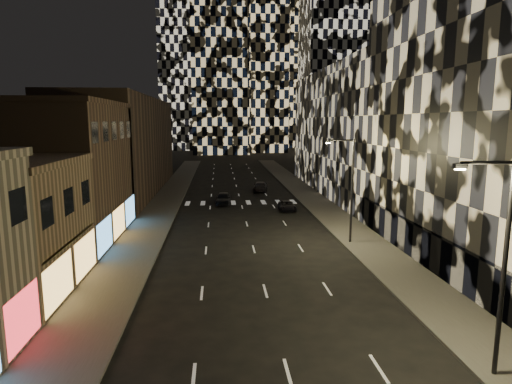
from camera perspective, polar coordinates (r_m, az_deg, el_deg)
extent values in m
cube|color=#47443F|center=(57.01, -12.12, -1.47)|extent=(4.00, 120.00, 0.15)
cube|color=#47443F|center=(57.98, 7.89, -1.17)|extent=(4.00, 120.00, 0.15)
cube|color=#4C4C47|center=(56.78, -10.02, -1.45)|extent=(0.20, 120.00, 0.15)
cube|color=#4C4C47|center=(57.55, 5.85, -1.21)|extent=(0.20, 120.00, 0.15)
cube|color=brown|center=(41.81, -24.78, 2.19)|extent=(10.00, 15.00, 12.00)
cube|color=brown|center=(67.17, -17.24, 5.89)|extent=(10.00, 40.00, 14.00)
cube|color=#383838|center=(34.86, 21.07, -6.41)|extent=(0.60, 25.00, 3.00)
cube|color=#232326|center=(66.61, 15.21, 7.68)|extent=(16.00, 40.00, 18.00)
cube|color=black|center=(150.16, -4.91, 23.59)|extent=(18.00, 18.00, 95.00)
cylinder|color=black|center=(20.19, 30.17, -9.11)|extent=(0.20, 0.20, 9.00)
cylinder|color=black|center=(18.73, 28.52, 3.46)|extent=(2.20, 0.14, 0.14)
cube|color=black|center=(18.16, 25.58, 3.14)|extent=(0.50, 0.25, 0.18)
cube|color=#FFEAB2|center=(18.17, 25.56, 2.77)|extent=(0.35, 0.18, 0.06)
cylinder|color=black|center=(37.82, 12.67, 0.09)|extent=(0.20, 0.20, 9.00)
cylinder|color=black|center=(37.06, 11.28, 6.79)|extent=(2.20, 0.14, 0.14)
cube|color=black|center=(36.77, 9.62, 6.64)|extent=(0.50, 0.25, 0.18)
cube|color=#FFEAB2|center=(36.78, 9.61, 6.45)|extent=(0.35, 0.18, 0.06)
imported|color=black|center=(55.57, -4.38, -0.84)|extent=(2.16, 4.63, 1.53)
imported|color=black|center=(65.69, 0.61, 0.76)|extent=(2.77, 5.40, 1.50)
imported|color=black|center=(51.56, 4.17, -1.88)|extent=(1.94, 4.06, 1.12)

